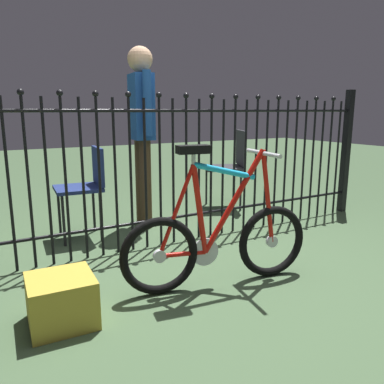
% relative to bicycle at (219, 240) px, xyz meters
% --- Properties ---
extents(ground_plane, '(20.00, 20.00, 0.00)m').
position_rel_bicycle_xyz_m(ground_plane, '(0.01, 0.12, -0.30)').
color(ground_plane, '#40593A').
extents(iron_fence, '(4.55, 0.07, 1.33)m').
position_rel_bicycle_xyz_m(iron_fence, '(-0.03, 0.88, 0.36)').
color(iron_fence, black).
rests_on(iron_fence, ground).
extents(bicycle, '(1.27, 0.40, 0.91)m').
position_rel_bicycle_xyz_m(bicycle, '(0.00, 0.00, 0.00)').
color(bicycle, black).
rests_on(bicycle, ground).
extents(chair_navy, '(0.42, 0.41, 0.80)m').
position_rel_bicycle_xyz_m(chair_navy, '(-0.48, 1.37, 0.19)').
color(chair_navy, black).
rests_on(chair_navy, ground).
extents(chair_charcoal, '(0.56, 0.56, 0.89)m').
position_rel_bicycle_xyz_m(chair_charcoal, '(1.25, 1.64, 0.24)').
color(chair_charcoal, black).
rests_on(chair_charcoal, ground).
extents(person_visitor, '(0.23, 0.47, 1.68)m').
position_rel_bicycle_xyz_m(person_visitor, '(0.09, 1.46, 0.70)').
color(person_visitor, '#4C3823').
rests_on(person_visitor, ground).
extents(display_crate, '(0.35, 0.35, 0.26)m').
position_rel_bicycle_xyz_m(display_crate, '(-0.98, 0.02, -0.17)').
color(display_crate, '#B29933').
rests_on(display_crate, ground).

